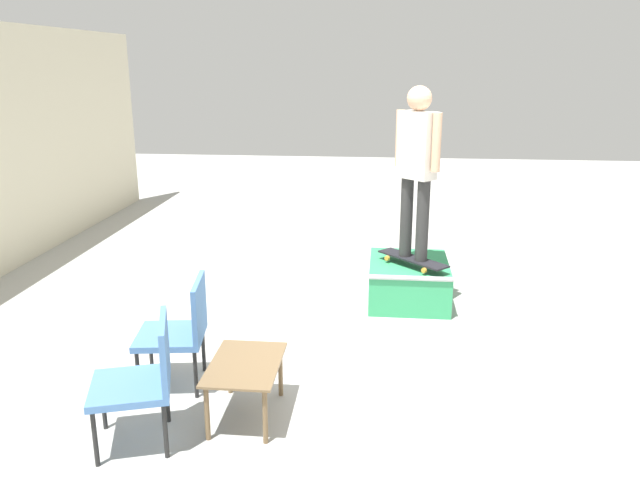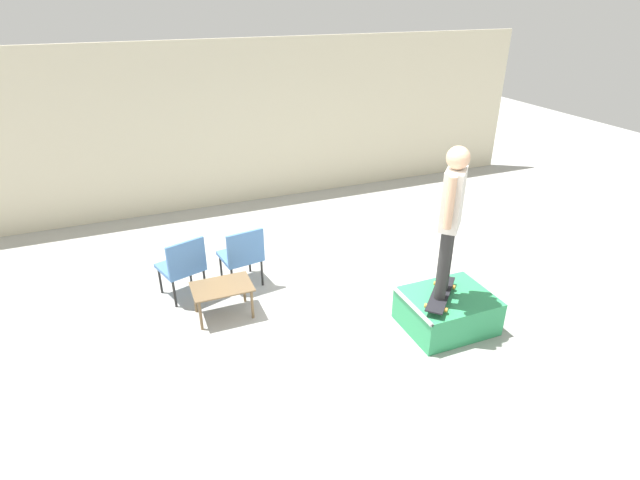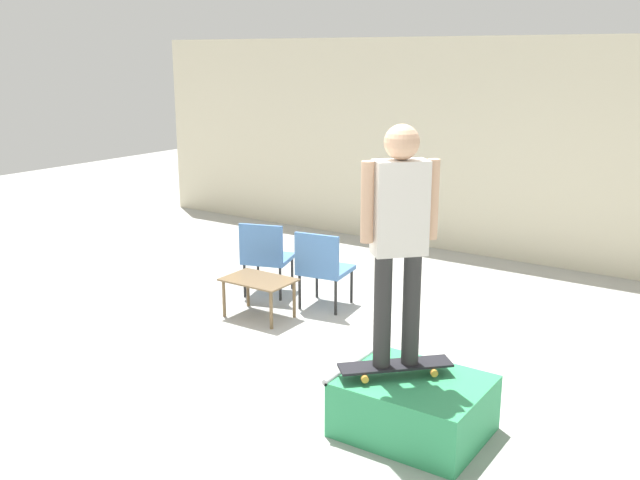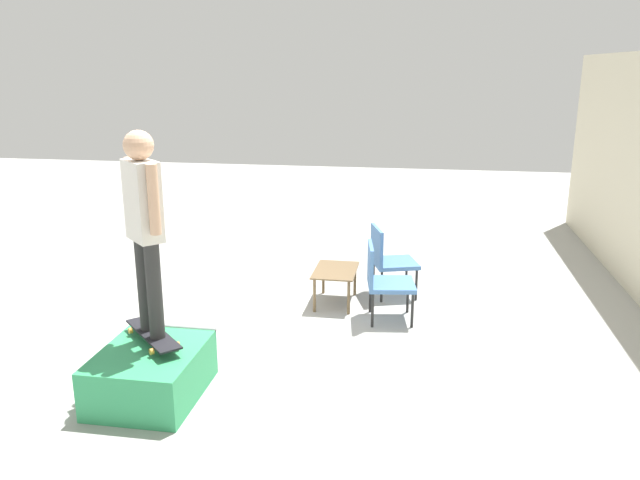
{
  "view_description": "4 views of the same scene",
  "coord_description": "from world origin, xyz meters",
  "px_view_note": "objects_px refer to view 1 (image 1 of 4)",
  "views": [
    {
      "loc": [
        -5.21,
        -0.2,
        2.53
      ],
      "look_at": [
        -0.01,
        0.33,
        1.03
      ],
      "focal_mm": 35.0,
      "sensor_mm": 36.0,
      "label": 1
    },
    {
      "loc": [
        -2.06,
        -4.61,
        3.74
      ],
      "look_at": [
        -0.02,
        0.4,
        1.02
      ],
      "focal_mm": 28.0,
      "sensor_mm": 36.0,
      "label": 2
    },
    {
      "loc": [
        3.4,
        -4.91,
        2.78
      ],
      "look_at": [
        -0.38,
        0.72,
        0.99
      ],
      "focal_mm": 40.0,
      "sensor_mm": 36.0,
      "label": 3
    },
    {
      "loc": [
        5.9,
        1.77,
        2.79
      ],
      "look_at": [
        -0.2,
        0.74,
        1.08
      ],
      "focal_mm": 35.0,
      "sensor_mm": 36.0,
      "label": 4
    }
  ],
  "objects_px": {
    "patio_chair_left": "(143,375)",
    "coffee_table": "(245,371)",
    "skateboard_on_ramp": "(413,259)",
    "person_skater": "(417,159)",
    "skate_ramp_box": "(408,281)",
    "patio_chair_right": "(181,327)"
  },
  "relations": [
    {
      "from": "person_skater",
      "to": "coffee_table",
      "type": "relative_size",
      "value": 2.39
    },
    {
      "from": "coffee_table",
      "to": "skateboard_on_ramp",
      "type": "bearing_deg",
      "value": -28.94
    },
    {
      "from": "patio_chair_left",
      "to": "coffee_table",
      "type": "bearing_deg",
      "value": 104.05
    },
    {
      "from": "skate_ramp_box",
      "to": "person_skater",
      "type": "distance_m",
      "value": 1.37
    },
    {
      "from": "patio_chair_left",
      "to": "skate_ramp_box",
      "type": "bearing_deg",
      "value": 128.95
    },
    {
      "from": "coffee_table",
      "to": "patio_chair_left",
      "type": "bearing_deg",
      "value": 121.89
    },
    {
      "from": "skate_ramp_box",
      "to": "person_skater",
      "type": "bearing_deg",
      "value": -169.27
    },
    {
      "from": "person_skater",
      "to": "patio_chair_right",
      "type": "bearing_deg",
      "value": 88.96
    },
    {
      "from": "skate_ramp_box",
      "to": "person_skater",
      "type": "xyz_separation_m",
      "value": [
        -0.15,
        -0.03,
        1.37
      ]
    },
    {
      "from": "skateboard_on_ramp",
      "to": "person_skater",
      "type": "xyz_separation_m",
      "value": [
        0.0,
        0.0,
        1.06
      ]
    },
    {
      "from": "skate_ramp_box",
      "to": "skateboard_on_ramp",
      "type": "relative_size",
      "value": 1.43
    },
    {
      "from": "person_skater",
      "to": "patio_chair_right",
      "type": "relative_size",
      "value": 1.99
    },
    {
      "from": "patio_chair_left",
      "to": "patio_chair_right",
      "type": "height_order",
      "value": "same"
    },
    {
      "from": "patio_chair_left",
      "to": "skateboard_on_ramp",
      "type": "bearing_deg",
      "value": 127.16
    },
    {
      "from": "person_skater",
      "to": "patio_chair_left",
      "type": "relative_size",
      "value": 1.99
    },
    {
      "from": "skateboard_on_ramp",
      "to": "patio_chair_left",
      "type": "height_order",
      "value": "patio_chair_left"
    },
    {
      "from": "skateboard_on_ramp",
      "to": "person_skater",
      "type": "distance_m",
      "value": 1.06
    },
    {
      "from": "coffee_table",
      "to": "patio_chair_right",
      "type": "height_order",
      "value": "patio_chair_right"
    },
    {
      "from": "patio_chair_left",
      "to": "patio_chair_right",
      "type": "relative_size",
      "value": 1.0
    },
    {
      "from": "person_skater",
      "to": "patio_chair_left",
      "type": "height_order",
      "value": "person_skater"
    },
    {
      "from": "skate_ramp_box",
      "to": "patio_chair_left",
      "type": "distance_m",
      "value": 3.44
    },
    {
      "from": "coffee_table",
      "to": "patio_chair_right",
      "type": "bearing_deg",
      "value": 55.27
    }
  ]
}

